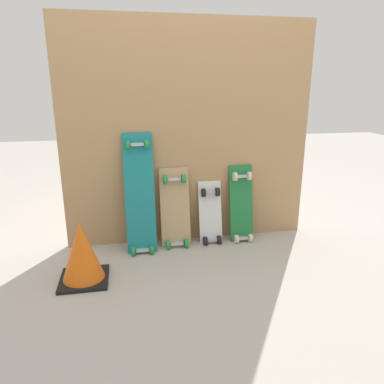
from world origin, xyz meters
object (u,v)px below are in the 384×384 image
skateboard_natural (175,211)px  skateboard_green (242,207)px  skateboard_white (211,216)px  traffic_cone (82,253)px  skateboard_teal (140,198)px

skateboard_natural → skateboard_green: skateboard_natural is taller
skateboard_natural → skateboard_white: size_ratio=1.22×
skateboard_natural → traffic_cone: 0.83m
skateboard_teal → skateboard_white: size_ratio=1.73×
skateboard_green → traffic_cone: skateboard_green is taller
skateboard_teal → skateboard_green: 0.84m
skateboard_teal → traffic_cone: skateboard_teal is taller
skateboard_green → traffic_cone: bearing=-159.5°
skateboard_white → traffic_cone: 1.08m
skateboard_natural → traffic_cone: size_ratio=1.66×
skateboard_natural → skateboard_green: size_ratio=1.00×
skateboard_natural → traffic_cone: bearing=-146.0°
skateboard_teal → skateboard_white: 0.61m
skateboard_natural → traffic_cone: skateboard_natural is taller
skateboard_white → skateboard_green: bearing=-0.9°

